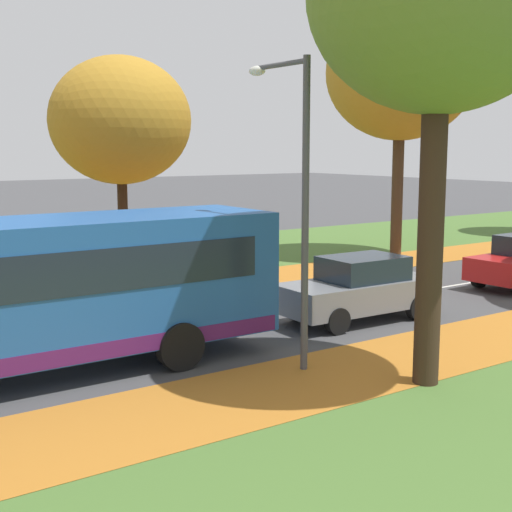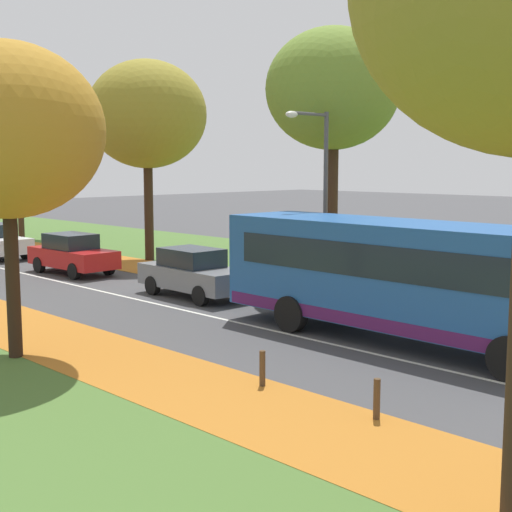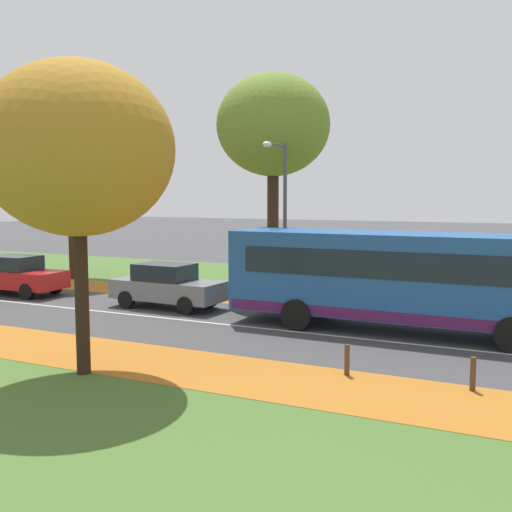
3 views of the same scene
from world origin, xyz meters
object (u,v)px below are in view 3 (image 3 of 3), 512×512
Objects in this scene: tree_right_near at (273,126)px; car_red_following at (16,275)px; bus at (401,276)px; tree_left_near at (77,150)px; tree_right_mid at (70,144)px; bollard_fourth at (347,360)px; streetlamp_right at (281,205)px; bollard_third at (473,374)px; car_grey_lead at (167,286)px.

tree_right_near is 2.12× the size of car_red_following.
bus is 2.45× the size of car_red_following.
tree_right_mid is at bearing 43.21° from tree_left_near.
tree_left_near is 0.79× the size of tree_right_near.
bollard_fourth is at bearing 178.52° from bus.
streetlamp_right is at bearing -4.63° from tree_left_near.
bollard_fourth is 16.53m from car_red_following.
tree_right_mid reaches higher than bollard_fourth.
streetlamp_right is at bearing -149.19° from tree_right_near.
bus is (7.48, -5.66, -3.41)m from tree_left_near.
car_red_following is (4.99, 15.75, 0.45)m from bollard_fourth.
bollard_third reaches higher than bollard_fourth.
tree_left_near is at bearing 114.09° from bollard_fourth.
tree_left_near reaches higher than bollard_third.
bollard_third is 0.12× the size of streetlamp_right.
bollard_third is 12.25m from car_grey_lead.
bollard_third is at bearing -88.39° from bollard_fourth.
bus is 15.90m from car_red_following.
tree_right_mid is 22.71m from bollard_third.
car_red_following is at bearing -165.91° from tree_right_mid.
car_red_following is (4.91, 18.46, 0.45)m from bollard_third.
bollard_third is (-9.43, -8.79, -6.52)m from tree_right_near.
streetlamp_right is 1.41× the size of car_grey_lead.
car_grey_lead is (-4.43, -8.52, -5.79)m from tree_right_mid.
bollard_fourth is 0.07× the size of bus.
bus is (-2.25, -4.87, -2.03)m from streetlamp_right.
tree_left_near is at bearing -159.53° from car_grey_lead.
bollard_fourth is 0.17× the size of car_grey_lead.
car_red_following is (-4.52, 9.66, -6.07)m from tree_right_near.
bollard_third is (-9.57, -19.63, -6.23)m from tree_right_mid.
bus reaches higher than bollard_fourth.
tree_right_near is 12.41× the size of bollard_fourth.
tree_right_near is 1.50× the size of streetlamp_right.
tree_right_mid is 12.47× the size of bollard_fourth.
bus is at bearing -1.48° from bollard_fourth.
tree_right_mid is 2.13× the size of car_grey_lead.
car_red_following is (-0.23, 7.35, 0.00)m from car_grey_lead.
tree_left_near is at bearing -136.79° from tree_right_mid.
car_grey_lead is 7.35m from car_red_following.
bollard_third is at bearing -116.00° from tree_right_mid.
bollard_third is at bearing -133.94° from streetlamp_right.
tree_right_near is 4.10m from streetlamp_right.
bollard_fourth is 9.30m from streetlamp_right.
tree_left_near reaches higher than bollard_fourth.
streetlamp_right is 1.41× the size of car_red_following.
bollard_third is 5.73m from bus.
tree_right_near is (11.98, 0.55, 1.77)m from tree_left_near.
tree_left_near is 1.67× the size of car_grey_lead.
bollard_third is 0.17× the size of car_red_following.
tree_right_mid is at bearing 14.09° from car_red_following.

